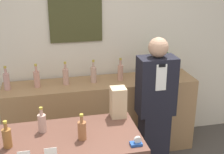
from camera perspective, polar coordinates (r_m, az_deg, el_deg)
back_wall at (r=3.84m, az=-4.01°, el=6.46°), size 5.20×0.09×2.70m
back_shelf at (r=3.89m, az=-1.91°, el=-7.31°), size 2.28×0.48×0.94m
shopkeeper at (r=3.42m, az=7.89°, el=-5.73°), size 0.40×0.25×1.57m
potted_plant at (r=3.88m, az=9.26°, el=2.54°), size 0.23×0.23×0.31m
paper_bag at (r=2.77m, az=1.14°, el=-4.63°), size 0.14×0.13×0.28m
tape_dispenser at (r=2.42m, az=4.51°, el=-11.83°), size 0.09×0.06×0.07m
price_card_right at (r=2.34m, az=-11.17°, el=-13.27°), size 0.09×0.02×0.06m
counter_bottle_0 at (r=2.49m, az=-18.65°, el=-10.41°), size 0.07×0.07×0.22m
counter_bottle_1 at (r=2.62m, az=-12.67°, el=-8.12°), size 0.07×0.07×0.22m
counter_bottle_2 at (r=2.47m, az=-5.51°, el=-9.60°), size 0.07×0.07×0.22m
shelf_bottle_0 at (r=3.62m, az=-18.71°, el=-0.68°), size 0.07×0.07×0.27m
shelf_bottle_1 at (r=3.60m, az=-13.60°, el=-0.26°), size 0.07×0.07×0.27m
shelf_bottle_2 at (r=3.62m, az=-8.47°, el=0.17°), size 0.07×0.07×0.27m
shelf_bottle_3 at (r=3.65m, az=-3.39°, el=0.55°), size 0.07×0.07×0.27m
shelf_bottle_4 at (r=3.71m, az=1.55°, el=0.93°), size 0.07×0.07×0.27m
shelf_bottle_5 at (r=3.80m, az=6.28°, el=1.30°), size 0.07×0.07×0.27m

